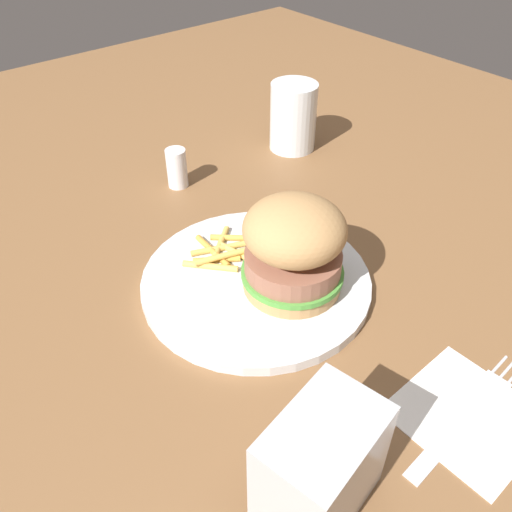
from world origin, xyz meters
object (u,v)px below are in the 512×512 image
napkin (467,415)px  drink_glass (293,121)px  plate (256,281)px  salt_shaker (177,168)px  sandwich (294,247)px  fries_pile (224,253)px  napkin_dispenser (321,466)px  fork (469,412)px

napkin → drink_glass: size_ratio=1.08×
plate → salt_shaker: size_ratio=4.55×
sandwich → drink_glass: sandwich is taller
napkin → drink_glass: 0.51m
drink_glass → salt_shaker: bearing=-95.3°
fries_pile → napkin_dispenser: napkin_dispenser is taller
napkin → salt_shaker: size_ratio=2.00×
salt_shaker → sandwich: bearing=-5.9°
salt_shaker → napkin_dispenser: bearing=-20.6°
fork → fries_pile: bearing=-172.3°
napkin_dispenser → salt_shaker: size_ratio=1.72×
napkin → napkin_dispenser: (-0.03, -0.15, 0.05)m
fries_pile → fork: size_ratio=0.63×
salt_shaker → fries_pile: bearing=-16.5°
plate → fries_pile: (-0.05, -0.00, 0.01)m
plate → napkin: (0.24, 0.03, -0.01)m
drink_glass → sandwich: bearing=-42.7°
plate → sandwich: size_ratio=2.31×
napkin_dispenser → sandwich: bearing=-138.9°
sandwich → salt_shaker: (-0.26, 0.03, -0.04)m
salt_shaker → napkin: bearing=-1.7°
napkin_dispenser → drink_glass: bearing=-141.8°
fries_pile → sandwich: bearing=16.7°
napkin → plate: bearing=-172.0°
sandwich → salt_shaker: 0.27m
plate → fork: size_ratio=1.44×
sandwich → fork: size_ratio=0.62×
fries_pile → fork: fries_pile is taller
sandwich → fries_pile: size_ratio=0.98×
drink_glass → fork: bearing=-24.9°
sandwich → fork: 0.22m
napkin → salt_shaker: (-0.47, 0.01, 0.03)m
napkin → salt_shaker: bearing=178.3°
plate → salt_shaker: 0.24m
sandwich → salt_shaker: bearing=174.1°
plate → napkin_dispenser: size_ratio=2.65×
fork → salt_shaker: bearing=178.5°
sandwich → salt_shaker: size_ratio=1.97×
fries_pile → fork: (0.30, 0.04, -0.01)m
fries_pile → fork: 0.30m
fork → napkin_dispenser: bearing=-101.5°
napkin → drink_glass: bearing=154.9°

